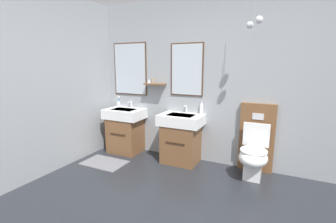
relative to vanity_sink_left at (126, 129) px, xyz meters
name	(u,v)px	position (x,y,z in m)	size (l,w,h in m)	color
wall_back	(227,82)	(1.68, 0.26, 0.87)	(4.60, 0.61, 2.54)	#999EA3
bath_mat	(104,163)	(0.00, -0.59, -0.40)	(0.68, 0.44, 0.01)	slate
vanity_sink_left	(126,129)	(0.00, 0.00, 0.00)	(0.67, 0.48, 0.77)	brown
tap_on_left_sink	(131,104)	(0.00, 0.18, 0.43)	(0.03, 0.13, 0.11)	silver
vanity_sink_right	(181,137)	(1.07, 0.00, 0.00)	(0.67, 0.48, 0.77)	brown
tap_on_right_sink	(186,108)	(1.07, 0.18, 0.43)	(0.03, 0.13, 0.11)	silver
toilet	(255,150)	(2.17, 0.00, -0.03)	(0.48, 0.62, 1.00)	brown
toothbrush_cup	(119,104)	(-0.25, 0.16, 0.42)	(0.07, 0.07, 0.20)	silver
soap_dispenser	(201,109)	(1.33, 0.17, 0.45)	(0.06, 0.06, 0.20)	white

